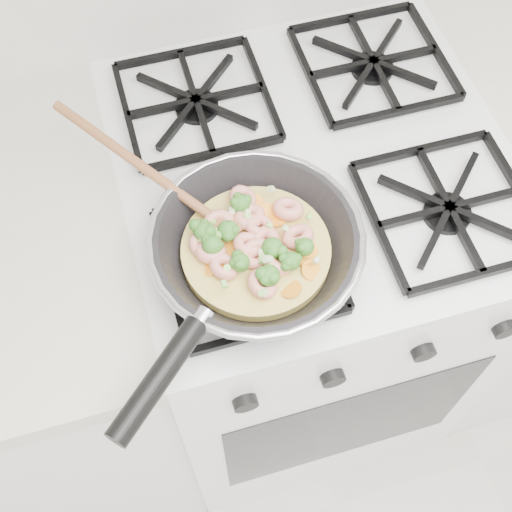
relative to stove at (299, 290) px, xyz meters
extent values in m
cube|color=white|center=(0.00, 0.00, -0.01)|extent=(0.60, 0.60, 0.90)
cube|color=black|center=(0.00, -0.30, -0.01)|extent=(0.48, 0.00, 0.40)
cube|color=black|center=(0.00, 0.00, 0.45)|extent=(0.56, 0.56, 0.02)
torus|color=#B8B8C0|center=(-0.14, -0.15, 0.51)|extent=(0.29, 0.29, 0.01)
cylinder|color=black|center=(-0.30, -0.30, 0.51)|extent=(0.14, 0.14, 0.03)
cylinder|color=#CFB95A|center=(-0.14, -0.15, 0.48)|extent=(0.20, 0.20, 0.02)
ellipsoid|color=brown|center=(-0.17, -0.12, 0.50)|extent=(0.06, 0.07, 0.02)
cylinder|color=brown|center=(-0.27, 0.00, 0.53)|extent=(0.19, 0.23, 0.07)
torus|color=#DE9783|center=(-0.13, -0.15, 0.50)|extent=(0.06, 0.06, 0.03)
torus|color=#DE9783|center=(-0.19, -0.18, 0.50)|extent=(0.06, 0.06, 0.02)
torus|color=#DE9783|center=(-0.13, -0.13, 0.50)|extent=(0.06, 0.06, 0.02)
torus|color=#DE9783|center=(-0.14, -0.08, 0.50)|extent=(0.05, 0.04, 0.03)
torus|color=#DE9783|center=(-0.15, -0.15, 0.50)|extent=(0.06, 0.06, 0.02)
torus|color=#DE9783|center=(-0.15, -0.21, 0.50)|extent=(0.06, 0.06, 0.03)
torus|color=#DE9783|center=(-0.08, -0.11, 0.50)|extent=(0.06, 0.06, 0.03)
torus|color=#DE9783|center=(-0.14, -0.17, 0.50)|extent=(0.06, 0.06, 0.03)
torus|color=#DE9783|center=(-0.18, -0.11, 0.50)|extent=(0.06, 0.06, 0.03)
torus|color=#DE9783|center=(-0.12, -0.18, 0.50)|extent=(0.06, 0.05, 0.03)
torus|color=#DE9783|center=(-0.20, -0.15, 0.50)|extent=(0.06, 0.06, 0.02)
torus|color=#DE9783|center=(-0.21, -0.14, 0.50)|extent=(0.06, 0.06, 0.03)
torus|color=#DE9783|center=(-0.14, -0.11, 0.50)|extent=(0.06, 0.06, 0.02)
torus|color=#DE9783|center=(-0.08, -0.16, 0.50)|extent=(0.05, 0.05, 0.03)
ellipsoid|color=#3D7B28|center=(-0.11, -0.20, 0.51)|extent=(0.03, 0.03, 0.02)
ellipsoid|color=#3D7B28|center=(-0.17, -0.18, 0.51)|extent=(0.03, 0.03, 0.03)
ellipsoid|color=#3D7B28|center=(-0.08, -0.18, 0.51)|extent=(0.03, 0.03, 0.02)
ellipsoid|color=#3D7B28|center=(-0.20, -0.15, 0.51)|extent=(0.04, 0.04, 0.03)
ellipsoid|color=#3D7B28|center=(-0.17, -0.13, 0.51)|extent=(0.04, 0.04, 0.03)
ellipsoid|color=#3D7B28|center=(-0.20, -0.12, 0.51)|extent=(0.04, 0.04, 0.03)
ellipsoid|color=#3D7B28|center=(-0.12, -0.17, 0.51)|extent=(0.04, 0.04, 0.03)
ellipsoid|color=#3D7B28|center=(-0.14, -0.09, 0.51)|extent=(0.03, 0.03, 0.03)
ellipsoid|color=#3D7B28|center=(-0.14, -0.21, 0.51)|extent=(0.04, 0.04, 0.03)
cylinder|color=orange|center=(-0.08, -0.21, 0.49)|extent=(0.04, 0.04, 0.01)
cylinder|color=orange|center=(-0.17, -0.15, 0.49)|extent=(0.03, 0.03, 0.01)
cylinder|color=orange|center=(-0.11, -0.11, 0.49)|extent=(0.03, 0.03, 0.01)
cylinder|color=orange|center=(-0.10, -0.12, 0.49)|extent=(0.03, 0.03, 0.01)
cylinder|color=orange|center=(-0.15, -0.11, 0.49)|extent=(0.04, 0.04, 0.01)
cylinder|color=orange|center=(-0.12, -0.09, 0.49)|extent=(0.04, 0.04, 0.01)
cylinder|color=orange|center=(-0.21, -0.16, 0.49)|extent=(0.04, 0.04, 0.01)
cylinder|color=orange|center=(-0.08, -0.19, 0.49)|extent=(0.03, 0.03, 0.01)
cylinder|color=orange|center=(-0.11, -0.23, 0.49)|extent=(0.04, 0.04, 0.01)
cylinder|color=orange|center=(-0.07, -0.18, 0.49)|extent=(0.03, 0.03, 0.01)
cylinder|color=orange|center=(-0.19, -0.17, 0.49)|extent=(0.03, 0.04, 0.00)
cylinder|color=#8CCE52|center=(-0.19, -0.13, 0.51)|extent=(0.01, 0.01, 0.01)
cylinder|color=#8CCE52|center=(-0.18, -0.13, 0.51)|extent=(0.01, 0.01, 0.01)
cylinder|color=#8CCE52|center=(-0.21, -0.13, 0.51)|extent=(0.01, 0.01, 0.01)
cylinder|color=#8CCE52|center=(-0.20, -0.21, 0.52)|extent=(0.01, 0.01, 0.01)
cylinder|color=#8CCE52|center=(-0.17, -0.13, 0.51)|extent=(0.01, 0.01, 0.01)
cylinder|color=beige|center=(-0.14, -0.17, 0.51)|extent=(0.01, 0.01, 0.01)
cylinder|color=#8CCE52|center=(-0.14, -0.18, 0.51)|extent=(0.01, 0.01, 0.01)
cylinder|color=#8CCE52|center=(-0.13, -0.20, 0.51)|extent=(0.01, 0.01, 0.01)
cylinder|color=#8CCE52|center=(-0.14, -0.11, 0.51)|extent=(0.01, 0.01, 0.01)
cylinder|color=beige|center=(-0.14, -0.11, 0.51)|extent=(0.01, 0.01, 0.01)
cylinder|color=#8CCE52|center=(-0.06, -0.14, 0.51)|extent=(0.01, 0.01, 0.01)
cylinder|color=beige|center=(-0.10, -0.15, 0.51)|extent=(0.01, 0.01, 0.01)
cylinder|color=beige|center=(-0.07, -0.21, 0.51)|extent=(0.01, 0.01, 0.01)
cylinder|color=beige|center=(-0.16, -0.10, 0.51)|extent=(0.01, 0.01, 0.01)
cylinder|color=beige|center=(-0.21, -0.12, 0.51)|extent=(0.01, 0.01, 0.01)
cylinder|color=beige|center=(-0.10, -0.08, 0.51)|extent=(0.01, 0.01, 0.01)
cylinder|color=#8CCE52|center=(-0.12, -0.14, 0.51)|extent=(0.01, 0.01, 0.01)
cylinder|color=#8CCE52|center=(-0.19, -0.11, 0.51)|extent=(0.01, 0.01, 0.01)
cylinder|color=#8CCE52|center=(-0.19, -0.18, 0.51)|extent=(0.01, 0.01, 0.01)
cylinder|color=#8CCE52|center=(-0.15, -0.23, 0.51)|extent=(0.01, 0.01, 0.01)
cylinder|color=beige|center=(-0.13, -0.19, 0.52)|extent=(0.01, 0.01, 0.01)
cylinder|color=beige|center=(-0.15, -0.23, 0.51)|extent=(0.01, 0.01, 0.01)
camera|label=1|loc=(-0.27, -0.59, 1.27)|focal=47.61mm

